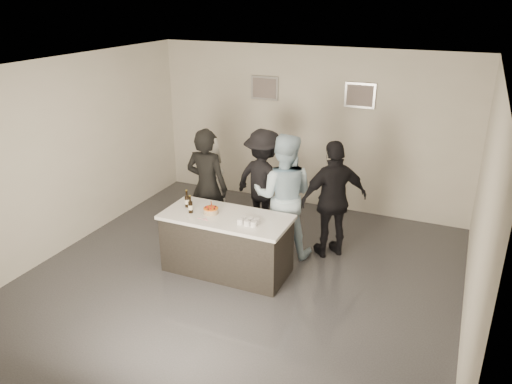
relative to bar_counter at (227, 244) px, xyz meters
The scene contains 19 objects.
floor 0.53m from the bar_counter, 13.32° to the right, with size 6.00×6.00×0.00m, color #3D3D42.
ceiling 2.57m from the bar_counter, 13.32° to the right, with size 6.00×6.00×0.00m, color white.
wall_back 3.13m from the bar_counter, 84.59° to the left, with size 6.00×0.04×3.00m, color silver.
wall_front 3.25m from the bar_counter, 84.82° to the right, with size 6.00×0.04×3.00m, color silver.
wall_left 2.92m from the bar_counter, behind, with size 0.04×6.00×3.00m, color silver.
wall_right 3.44m from the bar_counter, ahead, with size 0.04×6.00×3.00m, color silver.
picture_left 3.45m from the bar_counter, 102.09° to the left, with size 0.54×0.04×0.44m, color #B2B2B7.
picture_right 3.59m from the bar_counter, 67.92° to the left, with size 0.54×0.04×0.44m, color #B2B2B7.
bar_counter is the anchor object (origin of this frame).
cake 0.54m from the bar_counter, behind, with size 0.22×0.22×0.07m, color orange.
beer_bottle_a 0.89m from the bar_counter, behind, with size 0.07×0.07×0.26m, color black.
beer_bottle_b 0.79m from the bar_counter, 168.06° to the right, with size 0.07×0.07×0.26m, color black.
tumbler_cluster 0.64m from the bar_counter, 16.33° to the right, with size 0.30×0.19×0.08m, color orange.
candles 0.56m from the bar_counter, 132.16° to the right, with size 0.24×0.08×0.01m, color pink.
person_main_black 1.13m from the bar_counter, 134.35° to the left, with size 0.71×0.46×1.94m, color black.
person_main_blue 1.15m from the bar_counter, 56.94° to the left, with size 0.95×0.74×1.96m, color silver.
person_guest_left 1.75m from the bar_counter, 126.96° to the left, with size 0.78×0.51×1.59m, color silver.
person_guest_right 1.76m from the bar_counter, 41.52° to the left, with size 1.09×0.45×1.86m, color black.
person_guest_back 1.56m from the bar_counter, 91.48° to the left, with size 1.16×0.67×1.80m, color black.
Camera 1 is at (2.71, -5.71, 3.88)m, focal length 35.00 mm.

